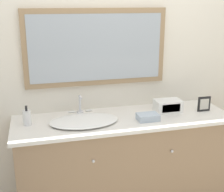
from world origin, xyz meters
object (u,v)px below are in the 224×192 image
at_px(picture_frame, 204,104).
at_px(soap_bottle, 27,117).
at_px(appliance_box, 168,106).
at_px(sink_basin, 84,120).

bearing_deg(picture_frame, soap_bottle, 177.59).
xyz_separation_m(appliance_box, picture_frame, (0.31, -0.08, 0.01)).
height_order(sink_basin, soap_bottle, sink_basin).
bearing_deg(soap_bottle, appliance_box, 0.60).
height_order(appliance_box, picture_frame, picture_frame).
distance_m(appliance_box, picture_frame, 0.32).
distance_m(sink_basin, picture_frame, 1.09).
distance_m(soap_bottle, appliance_box, 1.22).
bearing_deg(appliance_box, soap_bottle, -179.40).
bearing_deg(appliance_box, picture_frame, -13.86).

